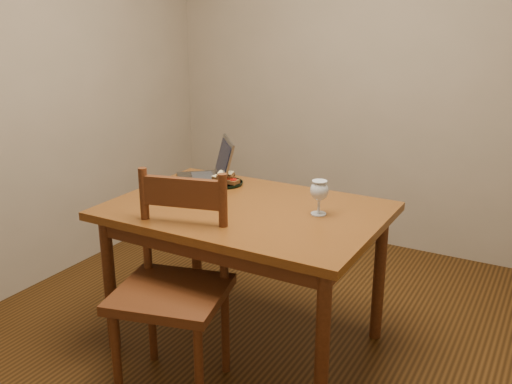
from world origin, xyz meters
The scene contains 11 objects.
floor centered at (0.00, 0.00, -0.01)m, with size 3.20×3.20×0.02m, color black.
back_wall centered at (0.00, 1.61, 1.30)m, with size 3.20×0.02×2.60m, color gray.
left_wall centered at (-1.61, 0.00, 1.30)m, with size 0.02×3.20×2.60m, color gray.
table centered at (-0.11, -0.02, 0.65)m, with size 1.30×0.90×0.74m.
chair centered at (-0.22, -0.48, 0.54)m, with size 0.56×0.54×0.50m.
plate centered at (-0.40, 0.24, 0.75)m, with size 0.19×0.19×0.02m, color black.
sandwich_cheese centered at (-0.43, 0.25, 0.77)m, with size 0.09×0.05×0.03m, color #381E0C, non-canonical shape.
sandwich_tomato centered at (-0.36, 0.23, 0.77)m, with size 0.09×0.06×0.03m, color #381E0C, non-canonical shape.
sandwich_top centered at (-0.40, 0.25, 0.79)m, with size 0.09×0.05×0.03m, color #381E0C, non-canonical shape.
milk_glass centered at (0.23, 0.05, 0.82)m, with size 0.09×0.09×0.17m, color white, non-canonical shape.
laptop centered at (-0.51, 0.27, 0.80)m, with size 0.43×0.43×0.23m.
Camera 1 is at (1.20, -2.26, 1.65)m, focal length 40.00 mm.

